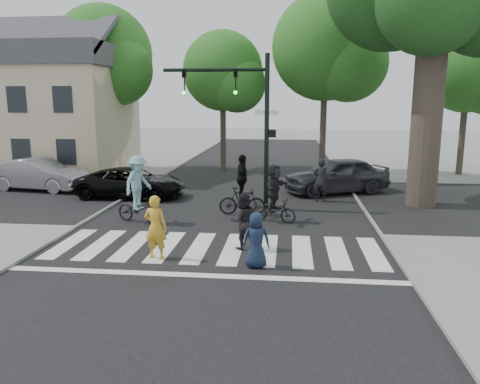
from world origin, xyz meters
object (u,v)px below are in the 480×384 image
Objects in this scene: pedestrian_adult at (243,221)px; car_silver at (39,174)px; cyclist_right at (274,197)px; cyclist_mid at (242,190)px; car_suv at (131,183)px; pedestrian_child at (256,240)px; traffic_signal at (245,110)px; pedestrian_woman at (156,227)px; car_grey at (337,175)px; cyclist_left at (139,194)px.

car_silver is (-10.66, 8.01, -0.07)m from pedestrian_adult.
cyclist_mid is at bearing 143.41° from cyclist_right.
cyclist_mid is 5.91m from car_suv.
pedestrian_child is 0.87× the size of pedestrian_adult.
traffic_signal is 3.40× the size of pedestrian_woman.
pedestrian_woman reaches higher than car_grey.
cyclist_left reaches higher than cyclist_right.
cyclist_right is at bearing -49.36° from car_grey.
car_grey reaches higher than pedestrian_child.
traffic_signal is at bearing -105.67° from car_suv.
pedestrian_child is 4.69m from cyclist_right.
pedestrian_woman is 2.80m from pedestrian_child.
cyclist_right is 12.41m from car_silver.
pedestrian_adult is at bearing -45.26° from car_grey.
car_grey is (14.15, 0.82, 0.07)m from car_silver.
cyclist_left is 8.67m from car_silver.
pedestrian_adult is (-0.48, 1.49, 0.10)m from pedestrian_child.
traffic_signal reaches higher than car_suv.
pedestrian_child is 0.30× the size of car_grey.
cyclist_right is (3.07, 4.26, 0.04)m from pedestrian_woman.
traffic_signal is at bearing 121.91° from cyclist_right.
car_silver is at bearing -45.72° from pedestrian_child.
pedestrian_woman reaches higher than car_silver.
pedestrian_adult is at bearing -83.77° from cyclist_mid.
car_grey is (3.02, 10.32, 0.11)m from pedestrian_child.
pedestrian_woman is 0.37× the size of car_suv.
pedestrian_woman reaches higher than car_suv.
pedestrian_woman is 5.49m from cyclist_mid.
cyclist_left is at bearing -172.23° from cyclist_right.
cyclist_mid is 1.53m from cyclist_right.
cyclist_right is (1.23, -1.98, -2.98)m from traffic_signal.
cyclist_right reaches higher than pedestrian_adult.
pedestrian_adult reaches higher than car_suv.
cyclist_left is at bearing -47.70° from pedestrian_child.
cyclist_left reaches higher than car_suv.
car_suv is 9.39m from car_grey.
car_suv is at bearing -94.73° from car_silver.
traffic_signal reaches higher than pedestrian_adult.
pedestrian_child is 0.64× the size of cyclist_mid.
pedestrian_child is 5.67m from cyclist_mid.
pedestrian_woman is at bearing -53.93° from car_grey.
pedestrian_woman is at bearing -109.56° from cyclist_mid.
cyclist_left is 0.49× the size of car_grey.
car_silver is (-6.72, 5.47, -0.27)m from cyclist_left.
pedestrian_adult is 4.12m from cyclist_mid.
cyclist_mid is 0.48× the size of car_suv.
car_suv is at bearing 150.63° from cyclist_right.
traffic_signal reaches higher than pedestrian_child.
pedestrian_woman reaches higher than pedestrian_child.
cyclist_left is at bearing -46.27° from pedestrian_adult.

